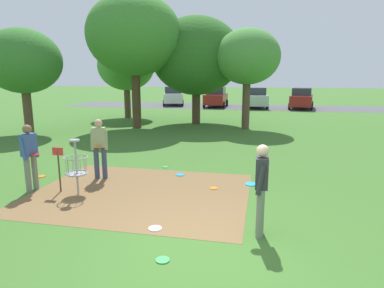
% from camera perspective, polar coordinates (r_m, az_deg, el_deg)
% --- Properties ---
extents(ground_plane, '(160.00, 160.00, 0.00)m').
position_cam_1_polar(ground_plane, '(6.00, 1.80, -17.32)').
color(ground_plane, '#3D6B28').
extents(dirt_tee_pad, '(5.36, 4.23, 0.01)m').
position_cam_1_polar(dirt_tee_pad, '(8.61, -8.78, -8.21)').
color(dirt_tee_pad, brown).
rests_on(dirt_tee_pad, ground).
extents(disc_golf_basket, '(0.98, 0.58, 1.39)m').
position_cam_1_polar(disc_golf_basket, '(8.69, -19.43, -3.37)').
color(disc_golf_basket, '#9E9EA3').
rests_on(disc_golf_basket, ground).
extents(player_foreground_watching, '(0.40, 0.47, 1.71)m').
position_cam_1_polar(player_foreground_watching, '(6.19, 11.70, -6.85)').
color(player_foreground_watching, slate).
rests_on(player_foreground_watching, ground).
extents(player_throwing, '(0.43, 0.49, 1.71)m').
position_cam_1_polar(player_throwing, '(9.35, -25.97, -1.52)').
color(player_throwing, slate).
rests_on(player_throwing, ground).
extents(player_waiting_right, '(0.50, 0.44, 1.71)m').
position_cam_1_polar(player_waiting_right, '(9.77, -15.50, -0.24)').
color(player_waiting_right, '#384260').
rests_on(player_waiting_right, ground).
extents(frisbee_near_basket, '(0.23, 0.23, 0.02)m').
position_cam_1_polar(frisbee_near_basket, '(10.74, -24.30, -5.07)').
color(frisbee_near_basket, orange).
rests_on(frisbee_near_basket, ground).
extents(frisbee_by_tee, '(0.21, 0.21, 0.02)m').
position_cam_1_polar(frisbee_by_tee, '(8.82, 3.71, -7.55)').
color(frisbee_by_tee, orange).
rests_on(frisbee_by_tee, ground).
extents(frisbee_mid_grass, '(0.20, 0.20, 0.02)m').
position_cam_1_polar(frisbee_mid_grass, '(10.81, -4.55, -3.94)').
color(frisbee_mid_grass, green).
rests_on(frisbee_mid_grass, ground).
extents(frisbee_far_left, '(0.26, 0.26, 0.02)m').
position_cam_1_polar(frisbee_far_left, '(9.95, -2.02, -5.29)').
color(frisbee_far_left, '#1E93DB').
rests_on(frisbee_far_left, ground).
extents(frisbee_far_right, '(0.23, 0.23, 0.02)m').
position_cam_1_polar(frisbee_far_right, '(5.67, -5.04, -19.12)').
color(frisbee_far_right, green).
rests_on(frisbee_far_right, ground).
extents(frisbee_scattered_a, '(0.26, 0.26, 0.02)m').
position_cam_1_polar(frisbee_scattered_a, '(6.68, -6.32, -14.12)').
color(frisbee_scattered_a, white).
rests_on(frisbee_scattered_a, ground).
extents(tree_near_left, '(5.12, 5.12, 7.23)m').
position_cam_1_polar(tree_near_left, '(19.18, -9.83, 17.82)').
color(tree_near_left, '#4C3823').
rests_on(tree_near_left, ground).
extents(tree_near_right, '(5.33, 5.33, 6.29)m').
position_cam_1_polar(tree_near_right, '(20.32, 0.73, 14.73)').
color(tree_near_right, '#4C3823').
rests_on(tree_near_right, ground).
extents(tree_mid_left, '(3.82, 3.82, 5.15)m').
position_cam_1_polar(tree_mid_left, '(23.73, -11.18, 12.85)').
color(tree_mid_left, brown).
rests_on(tree_mid_left, ground).
extents(tree_mid_right, '(3.48, 3.48, 5.38)m').
position_cam_1_polar(tree_mid_right, '(18.68, 9.45, 14.41)').
color(tree_mid_right, brown).
rests_on(tree_mid_right, ground).
extents(tree_far_left, '(3.67, 3.67, 5.15)m').
position_cam_1_polar(tree_far_left, '(18.62, -26.88, 12.45)').
color(tree_far_left, brown).
rests_on(tree_far_left, ground).
extents(parking_lot_strip, '(36.00, 6.00, 0.01)m').
position_cam_1_polar(parking_lot_strip, '(32.04, 10.39, 6.22)').
color(parking_lot_strip, '#4C4C51').
rests_on(parking_lot_strip, ground).
extents(parked_car_leftmost, '(2.82, 4.52, 1.84)m').
position_cam_1_polar(parked_car_leftmost, '(33.69, -3.22, 8.22)').
color(parked_car_leftmost, silver).
rests_on(parked_car_leftmost, ground).
extents(parked_car_center_left, '(1.99, 4.21, 1.84)m').
position_cam_1_polar(parked_car_center_left, '(31.86, 4.11, 8.01)').
color(parked_car_center_left, maroon).
rests_on(parked_car_center_left, ground).
extents(parked_car_center_right, '(2.39, 4.40, 1.84)m').
position_cam_1_polar(parked_car_center_right, '(31.22, 10.78, 7.76)').
color(parked_car_center_right, '#B2B7BC').
rests_on(parked_car_center_right, ground).
extents(parked_car_rightmost, '(2.43, 4.42, 1.84)m').
position_cam_1_polar(parked_car_rightmost, '(31.40, 18.19, 7.41)').
color(parked_car_rightmost, maroon).
rests_on(parked_car_rightmost, ground).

